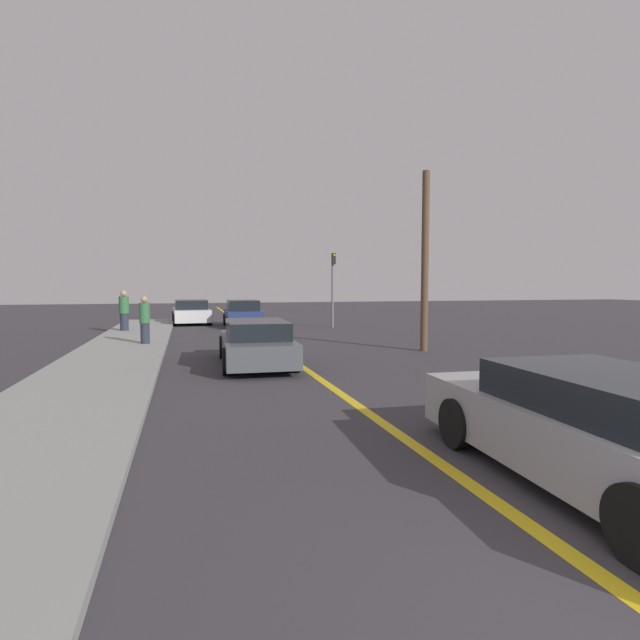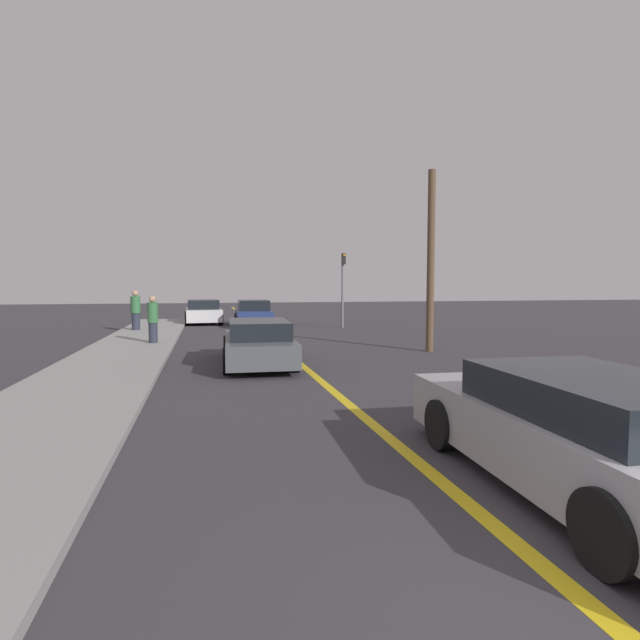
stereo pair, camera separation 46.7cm
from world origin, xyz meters
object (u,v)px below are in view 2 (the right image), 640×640
(car_ahead_center, at_px, (258,343))
(pedestrian_mid_group, at_px, (136,310))
(car_far_distant, at_px, (253,314))
(utility_pole, at_px, (431,262))
(pedestrian_near_curb, at_px, (153,319))
(car_parked_left_lot, at_px, (203,312))
(car_near_right_lane, at_px, (583,432))
(traffic_light, at_px, (343,282))

(car_ahead_center, bearing_deg, pedestrian_mid_group, 115.46)
(car_far_distant, distance_m, utility_pole, 12.53)
(car_ahead_center, distance_m, pedestrian_mid_group, 11.52)
(car_far_distant, distance_m, pedestrian_near_curb, 8.96)
(car_parked_left_lot, distance_m, utility_pole, 15.91)
(car_near_right_lane, distance_m, car_parked_left_lot, 24.90)
(traffic_light, height_order, utility_pole, utility_pole)
(traffic_light, bearing_deg, car_near_right_lane, -98.34)
(car_ahead_center, xyz_separation_m, car_far_distant, (1.06, 12.89, 0.06))
(pedestrian_near_curb, distance_m, pedestrian_mid_group, 5.71)
(car_parked_left_lot, relative_size, pedestrian_near_curb, 2.64)
(pedestrian_near_curb, bearing_deg, utility_pole, -21.44)
(pedestrian_near_curb, bearing_deg, car_near_right_lane, -68.06)
(car_parked_left_lot, height_order, pedestrian_near_curb, pedestrian_near_curb)
(traffic_light, bearing_deg, car_ahead_center, -116.37)
(car_ahead_center, relative_size, car_parked_left_lot, 1.05)
(pedestrian_near_curb, xyz_separation_m, pedestrian_mid_group, (-1.30, 5.56, 0.07))
(car_near_right_lane, distance_m, car_far_distant, 22.06)
(pedestrian_mid_group, bearing_deg, car_parked_left_lot, 58.49)
(car_ahead_center, bearing_deg, car_near_right_lane, -72.53)
(car_far_distant, relative_size, traffic_light, 1.05)
(car_near_right_lane, height_order, pedestrian_mid_group, pedestrian_mid_group)
(utility_pole, bearing_deg, car_near_right_lane, -107.14)
(car_parked_left_lot, height_order, utility_pole, utility_pole)
(pedestrian_mid_group, bearing_deg, traffic_light, 1.90)
(pedestrian_mid_group, bearing_deg, car_near_right_lane, -70.45)
(traffic_light, bearing_deg, pedestrian_near_curb, -145.69)
(pedestrian_near_curb, bearing_deg, pedestrian_mid_group, 103.16)
(car_near_right_lane, xyz_separation_m, pedestrian_mid_group, (-7.00, 19.71, 0.39))
(car_near_right_lane, bearing_deg, car_ahead_center, 107.39)
(car_parked_left_lot, height_order, pedestrian_mid_group, pedestrian_mid_group)
(pedestrian_mid_group, bearing_deg, utility_pole, -41.49)
(car_parked_left_lot, xyz_separation_m, pedestrian_mid_group, (-2.98, -4.87, 0.37))
(car_far_distant, relative_size, car_parked_left_lot, 0.90)
(car_near_right_lane, relative_size, utility_pole, 0.82)
(car_far_distant, distance_m, car_parked_left_lot, 3.65)
(car_parked_left_lot, bearing_deg, car_ahead_center, -86.89)
(car_parked_left_lot, distance_m, traffic_light, 8.47)
(pedestrian_near_curb, relative_size, traffic_light, 0.44)
(pedestrian_mid_group, height_order, utility_pole, utility_pole)
(car_parked_left_lot, bearing_deg, utility_pole, -65.00)
(car_far_distant, xyz_separation_m, utility_pole, (4.69, -11.39, 2.27))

